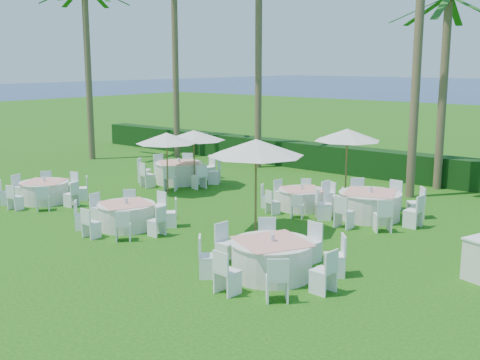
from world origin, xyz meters
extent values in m
plane|color=#154F0D|center=(0.00, 0.00, 0.00)|extent=(120.00, 120.00, 0.00)
cube|color=black|center=(0.00, 12.00, 0.60)|extent=(34.00, 1.00, 1.20)
cylinder|color=silver|center=(-6.23, -0.04, 0.36)|extent=(1.67, 1.67, 0.72)
cylinder|color=silver|center=(-6.23, -0.04, 0.73)|extent=(1.74, 1.74, 0.03)
cube|color=#E79982|center=(-6.23, -0.04, 0.76)|extent=(1.86, 1.86, 0.01)
cylinder|color=silver|center=(-6.23, -0.04, 0.84)|extent=(0.12, 0.12, 0.15)
cube|color=white|center=(-4.94, 0.19, 0.43)|extent=(0.47, 0.47, 0.87)
cube|color=white|center=(-5.48, 1.03, 0.43)|extent=(0.56, 0.56, 0.87)
cube|color=white|center=(-6.45, 1.24, 0.43)|extent=(0.47, 0.47, 0.87)
cube|color=white|center=(-7.29, 0.71, 0.43)|extent=(0.56, 0.56, 0.87)
cube|color=white|center=(-7.51, -0.27, 0.43)|extent=(0.47, 0.47, 0.87)
cube|color=white|center=(-6.97, -1.11, 0.43)|extent=(0.56, 0.56, 0.87)
cube|color=white|center=(-6.00, -1.32, 0.43)|extent=(0.47, 0.47, 0.87)
cube|color=white|center=(-5.16, -0.78, 0.43)|extent=(0.56, 0.56, 0.87)
cylinder|color=silver|center=(-1.28, -0.38, 0.37)|extent=(1.69, 1.69, 0.73)
cylinder|color=silver|center=(-1.28, -0.38, 0.74)|extent=(1.76, 1.76, 0.03)
cube|color=#E79982|center=(-1.28, -0.38, 0.77)|extent=(1.76, 1.76, 0.01)
cylinder|color=silver|center=(-1.28, -0.38, 0.85)|extent=(0.12, 0.12, 0.16)
cube|color=white|center=(-0.37, 0.58, 0.44)|extent=(0.58, 0.58, 0.88)
cube|color=white|center=(-1.31, 0.94, 0.44)|extent=(0.42, 0.42, 0.88)
cube|color=white|center=(-2.23, 0.53, 0.44)|extent=(0.58, 0.58, 0.88)
cube|color=white|center=(-2.59, -0.41, 0.44)|extent=(0.42, 0.42, 0.88)
cube|color=white|center=(-2.18, -1.33, 0.44)|extent=(0.58, 0.58, 0.88)
cube|color=white|center=(-1.24, -1.69, 0.44)|extent=(0.42, 0.42, 0.88)
cube|color=white|center=(-0.32, -1.28, 0.44)|extent=(0.58, 0.58, 0.88)
cube|color=white|center=(0.04, -0.34, 0.44)|extent=(0.42, 0.42, 0.88)
cylinder|color=silver|center=(4.64, -0.90, 0.41)|extent=(1.90, 1.90, 0.82)
cylinder|color=silver|center=(4.64, -0.90, 0.83)|extent=(1.97, 1.97, 0.03)
cube|color=#E79982|center=(4.64, -0.90, 0.86)|extent=(2.05, 2.05, 0.01)
cylinder|color=silver|center=(4.64, -0.90, 0.94)|extent=(0.13, 0.13, 0.18)
cube|color=white|center=(5.76, 0.07, 0.49)|extent=(0.65, 0.65, 0.99)
cube|color=white|center=(4.74, 0.58, 0.49)|extent=(0.49, 0.49, 0.99)
cube|color=white|center=(3.67, 0.21, 0.49)|extent=(0.65, 0.65, 0.99)
cube|color=white|center=(3.16, -0.81, 0.49)|extent=(0.49, 0.49, 0.99)
cube|color=white|center=(3.53, -1.88, 0.49)|extent=(0.65, 0.65, 0.99)
cube|color=white|center=(4.55, -2.38, 0.49)|extent=(0.49, 0.49, 0.99)
cube|color=white|center=(5.62, -2.02, 0.49)|extent=(0.65, 0.65, 0.99)
cube|color=white|center=(6.12, -1.00, 0.49)|extent=(0.49, 0.49, 0.99)
cylinder|color=silver|center=(-5.04, 5.54, 0.41)|extent=(1.91, 1.91, 0.83)
cylinder|color=silver|center=(-5.04, 5.54, 0.84)|extent=(1.99, 1.99, 0.03)
cube|color=#E79982|center=(-5.04, 5.54, 0.86)|extent=(2.15, 2.15, 0.01)
cylinder|color=silver|center=(-5.04, 5.54, 0.95)|extent=(0.13, 0.13, 0.18)
cube|color=white|center=(-3.78, 6.34, 0.50)|extent=(0.64, 0.64, 0.99)
cube|color=white|center=(-4.71, 7.00, 0.50)|extent=(0.55, 0.55, 0.99)
cube|color=white|center=(-5.84, 6.80, 0.50)|extent=(0.64, 0.64, 0.99)
cube|color=white|center=(-6.49, 5.86, 0.50)|extent=(0.55, 0.55, 0.99)
cube|color=white|center=(-6.29, 4.74, 0.50)|extent=(0.64, 0.64, 0.99)
cube|color=white|center=(-5.36, 4.09, 0.50)|extent=(0.55, 0.55, 0.99)
cube|color=white|center=(-4.23, 4.29, 0.50)|extent=(0.64, 0.64, 0.99)
cube|color=white|center=(-3.58, 5.22, 0.50)|extent=(0.55, 0.55, 0.99)
cylinder|color=silver|center=(1.47, 5.02, 0.34)|extent=(1.54, 1.54, 0.67)
cylinder|color=silver|center=(1.47, 5.02, 0.68)|extent=(1.61, 1.61, 0.03)
cube|color=#E79982|center=(1.47, 5.02, 0.71)|extent=(1.76, 1.76, 0.01)
cylinder|color=silver|center=(1.47, 5.02, 0.79)|extent=(0.11, 0.11, 0.14)
cube|color=white|center=(2.54, 5.58, 0.40)|extent=(0.51, 0.51, 0.80)
cube|color=white|center=(1.83, 6.17, 0.40)|extent=(0.47, 0.47, 0.80)
cube|color=white|center=(0.91, 6.09, 0.40)|extent=(0.51, 0.51, 0.80)
cube|color=white|center=(0.32, 5.38, 0.40)|extent=(0.47, 0.47, 0.80)
cube|color=white|center=(0.40, 4.46, 0.40)|extent=(0.51, 0.51, 0.80)
cube|color=white|center=(1.11, 3.87, 0.40)|extent=(0.47, 0.47, 0.80)
cube|color=white|center=(2.03, 3.95, 0.40)|extent=(0.51, 0.51, 0.80)
cube|color=white|center=(2.62, 4.66, 0.40)|extent=(0.47, 0.47, 0.80)
cylinder|color=silver|center=(3.87, 5.37, 0.42)|extent=(1.93, 1.93, 0.84)
cylinder|color=silver|center=(3.87, 5.37, 0.85)|extent=(2.01, 2.01, 0.03)
cube|color=#E79982|center=(3.87, 5.37, 0.87)|extent=(1.99, 1.99, 0.01)
cylinder|color=silver|center=(3.87, 5.37, 0.96)|extent=(0.13, 0.13, 0.18)
cube|color=white|center=(5.37, 5.31, 0.50)|extent=(0.49, 0.49, 1.00)
cube|color=white|center=(4.98, 6.39, 0.50)|extent=(0.66, 0.66, 1.00)
cube|color=white|center=(3.93, 6.88, 0.50)|extent=(0.49, 0.49, 1.00)
cube|color=white|center=(2.85, 6.48, 0.50)|extent=(0.66, 0.66, 1.00)
cube|color=white|center=(2.37, 5.44, 0.50)|extent=(0.49, 0.49, 1.00)
cube|color=white|center=(2.76, 4.36, 0.50)|extent=(0.66, 0.66, 1.00)
cube|color=white|center=(3.80, 3.87, 0.50)|extent=(0.49, 0.49, 1.00)
cube|color=white|center=(4.89, 4.27, 0.50)|extent=(0.66, 0.66, 1.00)
cylinder|color=brown|center=(-3.89, 3.81, 1.13)|extent=(0.05, 0.05, 2.26)
cone|color=silver|center=(-3.89, 3.81, 2.15)|extent=(2.33, 2.33, 0.41)
sphere|color=brown|center=(-3.89, 3.81, 2.29)|extent=(0.09, 0.09, 0.09)
cylinder|color=brown|center=(2.07, 1.72, 1.34)|extent=(0.06, 0.06, 2.69)
cone|color=silver|center=(2.07, 1.72, 2.55)|extent=(2.81, 2.81, 0.48)
sphere|color=brown|center=(2.07, 1.72, 2.72)|extent=(0.11, 0.11, 0.11)
cylinder|color=brown|center=(-4.00, 5.39, 1.10)|extent=(0.05, 0.05, 2.21)
cone|color=silver|center=(-4.00, 5.39, 2.10)|extent=(2.51, 2.51, 0.40)
sphere|color=brown|center=(-4.00, 5.39, 2.23)|extent=(0.09, 0.09, 0.09)
cylinder|color=brown|center=(1.71, 7.57, 1.24)|extent=(0.06, 0.06, 2.48)
cone|color=silver|center=(1.71, 7.57, 2.36)|extent=(2.45, 2.45, 0.45)
sphere|color=brown|center=(1.71, 7.57, 2.51)|extent=(0.10, 0.10, 0.10)
cylinder|color=brown|center=(-10.10, 10.37, 4.66)|extent=(0.32, 0.32, 9.31)
cylinder|color=brown|center=(-4.86, 10.64, 4.66)|extent=(0.32, 0.32, 9.31)
cylinder|color=brown|center=(3.51, 9.21, 5.14)|extent=(0.32, 0.32, 10.28)
cylinder|color=brown|center=(3.72, 11.30, 3.70)|extent=(0.32, 0.32, 7.41)
cube|color=#194912|center=(4.74, 10.91, 6.92)|extent=(2.16, 1.04, 1.00)
cube|color=#194912|center=(4.56, 11.99, 6.92)|extent=(1.88, 1.61, 1.00)
cube|color=#194912|center=(3.54, 12.38, 6.92)|extent=(0.63, 2.22, 1.00)
cube|color=#194912|center=(2.69, 11.69, 6.92)|extent=(2.16, 1.04, 1.00)
cube|color=#194912|center=(2.87, 10.61, 6.92)|extent=(1.88, 1.61, 1.00)
cube|color=#194912|center=(3.89, 10.22, 6.92)|extent=(0.63, 2.22, 1.00)
cylinder|color=brown|center=(-13.01, 7.05, 4.37)|extent=(0.32, 0.32, 8.75)
camera|label=1|loc=(12.72, -11.74, 4.99)|focal=45.00mm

